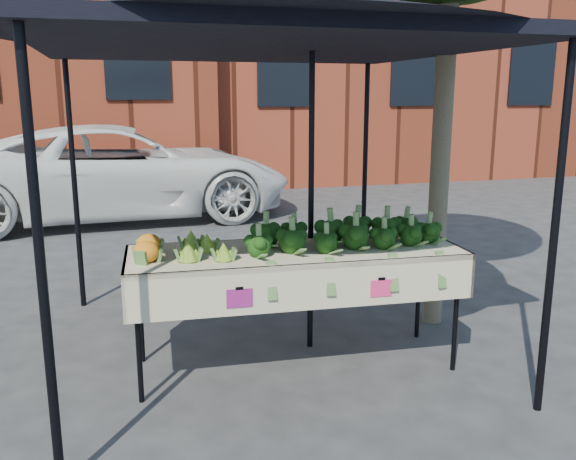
{
  "coord_description": "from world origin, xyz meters",
  "views": [
    {
      "loc": [
        -1.03,
        -3.98,
        1.98
      ],
      "look_at": [
        0.19,
        0.26,
        1.0
      ],
      "focal_mm": 37.76,
      "sensor_mm": 36.0,
      "label": 1
    }
  ],
  "objects_px": {
    "canopy": "(264,178)",
    "street_tree": "(447,47)",
    "vehicle": "(114,46)",
    "table": "(296,309)"
  },
  "relations": [
    {
      "from": "canopy",
      "to": "street_tree",
      "type": "distance_m",
      "value": 1.88
    },
    {
      "from": "table",
      "to": "street_tree",
      "type": "height_order",
      "value": "street_tree"
    },
    {
      "from": "table",
      "to": "vehicle",
      "type": "relative_size",
      "value": 0.45
    },
    {
      "from": "table",
      "to": "vehicle",
      "type": "height_order",
      "value": "vehicle"
    },
    {
      "from": "canopy",
      "to": "street_tree",
      "type": "bearing_deg",
      "value": 5.52
    },
    {
      "from": "canopy",
      "to": "street_tree",
      "type": "xyz_separation_m",
      "value": [
        1.58,
        0.15,
        1.0
      ]
    },
    {
      "from": "table",
      "to": "vehicle",
      "type": "xyz_separation_m",
      "value": [
        -1.12,
        6.17,
        2.29
      ]
    },
    {
      "from": "vehicle",
      "to": "street_tree",
      "type": "xyz_separation_m",
      "value": [
        2.56,
        -5.63,
        -0.37
      ]
    },
    {
      "from": "canopy",
      "to": "vehicle",
      "type": "relative_size",
      "value": 0.58
    },
    {
      "from": "canopy",
      "to": "vehicle",
      "type": "height_order",
      "value": "vehicle"
    }
  ]
}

